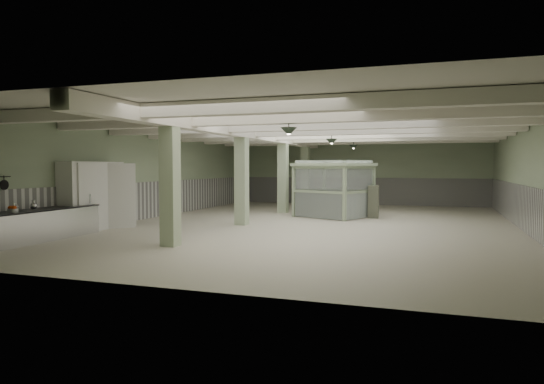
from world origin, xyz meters
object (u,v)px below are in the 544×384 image
(prep_counter, at_px, (23,227))
(filing_cabinet, at_px, (373,202))
(guard_booth, at_px, (334,179))
(walkin_cooler, at_px, (93,195))

(prep_counter, distance_m, filing_cabinet, 13.03)
(guard_booth, bearing_deg, filing_cabinet, 30.07)
(filing_cabinet, bearing_deg, walkin_cooler, -144.48)
(prep_counter, height_order, guard_booth, guard_booth)
(guard_booth, bearing_deg, prep_counter, -100.11)
(prep_counter, relative_size, walkin_cooler, 2.03)
(filing_cabinet, bearing_deg, guard_booth, -178.32)
(prep_counter, distance_m, guard_booth, 11.95)
(prep_counter, distance_m, walkin_cooler, 3.09)
(prep_counter, height_order, filing_cabinet, filing_cabinet)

